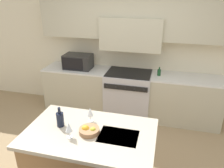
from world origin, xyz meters
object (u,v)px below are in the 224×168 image
Objects in this scene: wine_bottle at (60,119)px; wine_glass_far at (90,112)px; microwave at (78,61)px; fruit_bowl at (89,130)px; range_stove at (128,94)px; oil_bottle_on_counter at (159,72)px; wine_glass_near at (69,127)px.

wine_bottle reaches higher than wine_glass_far.
fruit_bowl is (0.95, -2.01, -0.12)m from microwave.
oil_bottle_on_counter is at bearing 0.99° from range_stove.
microwave is 2.24× the size of wine_bottle.
wine_glass_near is 1.00× the size of wine_glass_far.
oil_bottle_on_counter is (0.68, 2.00, 0.04)m from fruit_bowl.
wine_glass_near is at bearing -42.20° from wine_bottle.
oil_bottle_on_counter reaches higher than range_stove.
wine_glass_near is 2.30m from oil_bottle_on_counter.
microwave is 2.05m from wine_bottle.
fruit_bowl is at bearing -74.68° from wine_glass_far.
microwave reaches higher than wine_glass_near.
fruit_bowl is at bearing -92.98° from range_stove.
wine_bottle is 1.05× the size of fruit_bowl.
wine_glass_near is at bearing -144.00° from fruit_bowl.
wine_glass_near is 0.38m from wine_glass_far.
wine_glass_near is 1.15× the size of oil_bottle_on_counter.
wine_bottle is 1.30× the size of wine_glass_near.
wine_bottle is at bearing 137.80° from wine_glass_near.
oil_bottle_on_counter is at bearing 71.36° from fruit_bowl.
wine_bottle is (0.58, -1.96, -0.06)m from microwave.
microwave is 2.28m from wine_glass_near.
wine_glass_far is at bearing 105.32° from fruit_bowl.
fruit_bowl is 1.42× the size of oil_bottle_on_counter.
fruit_bowl is (0.06, -0.23, -0.10)m from wine_glass_far.
range_stove is 3.73× the size of wine_bottle.
wine_glass_far is (0.31, 0.18, 0.04)m from wine_bottle.
range_stove is 2.07m from wine_bottle.
wine_bottle is 0.27m from wine_glass_near.
microwave is 1.63m from oil_bottle_on_counter.
wine_glass_far is (-0.17, -1.76, 0.57)m from range_stove.
wine_bottle is at bearing -118.31° from oil_bottle_on_counter.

